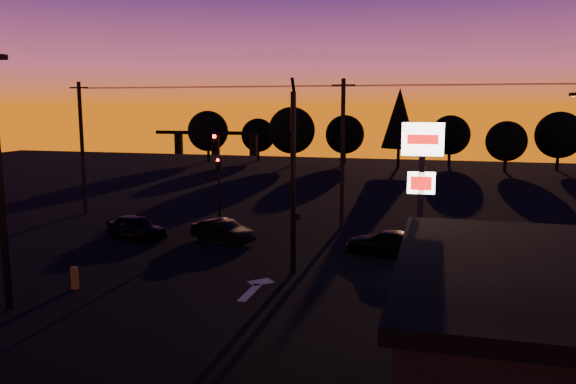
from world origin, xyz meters
The scene contains 21 objects.
ground centered at (0.00, 0.00, 0.00)m, with size 120.00×120.00×0.00m, color black.
lane_arrow centered at (0.50, 1.67, 0.01)m, with size 1.20×3.10×0.01m.
traffic_signal_mast centered at (-0.10, 3.99, 4.94)m, with size 6.79×0.52×8.58m.
secondary_signal centered at (-5.00, 11.49, 2.86)m, with size 0.30×0.31×4.35m.
pylon_sign centered at (7.00, 1.50, 4.91)m, with size 1.50×0.28×6.80m.
utility_pole_0 centered at (-16.00, 14.00, 4.59)m, with size 1.40×0.26×9.00m.
utility_pole_1 centered at (2.00, 14.00, 4.59)m, with size 1.40×0.26×9.00m.
power_wires centered at (2.00, 14.00, 8.57)m, with size 36.00×1.22×0.07m.
bollard centered at (-6.58, -0.39, 0.46)m, with size 0.30×0.30×0.91m, color #AF8A21.
tree_0 centered at (-22.00, 50.00, 4.06)m, with size 5.36×5.36×6.74m.
tree_1 centered at (-16.00, 53.00, 3.43)m, with size 4.54×4.54×5.71m.
tree_2 centered at (-10.00, 48.00, 4.37)m, with size 5.77×5.78×7.26m.
tree_3 centered at (-4.00, 52.00, 3.75)m, with size 4.95×4.95×6.22m.
tree_4 centered at (3.00, 49.00, 5.93)m, with size 4.18×4.18×9.50m.
tree_5 centered at (9.00, 54.00, 3.75)m, with size 4.95×4.95×6.22m.
tree_6 centered at (15.00, 48.00, 3.43)m, with size 4.54×4.54×5.71m.
tree_7 centered at (21.00, 51.00, 4.06)m, with size 5.36×5.36×6.74m.
car_left centered at (-8.67, 8.14, 0.66)m, with size 1.55×3.85×1.31m, color black.
car_mid centered at (-3.69, 8.70, 0.61)m, with size 1.30×3.72×1.23m, color black.
car_right centered at (5.28, 8.17, 0.63)m, with size 1.75×4.31×1.25m, color black.
suv_parked centered at (8.43, -2.71, 0.74)m, with size 2.44×5.30×1.47m, color black.
Camera 1 is at (7.53, -19.46, 7.41)m, focal length 35.00 mm.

